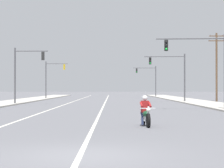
% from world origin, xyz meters
% --- Properties ---
extents(ground_plane, '(400.00, 400.00, 0.00)m').
position_xyz_m(ground_plane, '(0.00, 0.00, 0.00)').
color(ground_plane, '#5B5B60').
extents(lane_stripe_center, '(0.16, 100.00, 0.01)m').
position_xyz_m(lane_stripe_center, '(-0.00, 45.00, 0.00)').
color(lane_stripe_center, beige).
rests_on(lane_stripe_center, ground).
extents(lane_stripe_left, '(0.16, 100.00, 0.01)m').
position_xyz_m(lane_stripe_left, '(-4.31, 45.00, 0.00)').
color(lane_stripe_left, beige).
rests_on(lane_stripe_left, ground).
extents(sidewalk_kerb_right, '(4.40, 110.00, 0.14)m').
position_xyz_m(sidewalk_kerb_right, '(11.49, 40.00, 0.07)').
color(sidewalk_kerb_right, '#ADA89E').
rests_on(sidewalk_kerb_right, ground).
extents(sidewalk_kerb_left, '(4.40, 110.00, 0.14)m').
position_xyz_m(sidewalk_kerb_left, '(-11.49, 40.00, 0.07)').
color(sidewalk_kerb_left, '#ADA89E').
rests_on(sidewalk_kerb_left, ground).
extents(motorcycle_with_rider, '(0.70, 2.19, 1.46)m').
position_xyz_m(motorcycle_with_rider, '(2.45, 8.83, 0.59)').
color(motorcycle_with_rider, black).
rests_on(motorcycle_with_rider, ground).
extents(traffic_signal_near_right, '(5.68, 0.49, 6.20)m').
position_xyz_m(traffic_signal_near_right, '(8.40, 23.52, 4.15)').
color(traffic_signal_near_right, '#47474C').
rests_on(traffic_signal_near_right, ground).
extents(traffic_signal_near_left, '(3.70, 0.37, 6.20)m').
position_xyz_m(traffic_signal_near_left, '(-8.72, 35.38, 4.02)').
color(traffic_signal_near_left, '#47474C').
rests_on(traffic_signal_near_left, ground).
extents(traffic_signal_mid_right, '(5.25, 0.49, 6.20)m').
position_xyz_m(traffic_signal_mid_right, '(8.63, 43.51, 4.12)').
color(traffic_signal_mid_right, '#47474C').
rests_on(traffic_signal_mid_right, ground).
extents(traffic_signal_mid_left, '(3.64, 0.48, 6.20)m').
position_xyz_m(traffic_signal_mid_left, '(-9.06, 59.62, 4.02)').
color(traffic_signal_mid_left, '#47474C').
rests_on(traffic_signal_mid_left, ground).
extents(traffic_signal_far_right, '(4.60, 0.51, 6.20)m').
position_xyz_m(traffic_signal_far_right, '(8.33, 74.70, 4.08)').
color(traffic_signal_far_right, '#47474C').
rests_on(traffic_signal_far_right, ground).
extents(utility_pole_right_far, '(2.14, 0.26, 9.23)m').
position_xyz_m(utility_pole_right_far, '(14.96, 46.48, 4.97)').
color(utility_pole_right_far, brown).
rests_on(utility_pole_right_far, ground).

